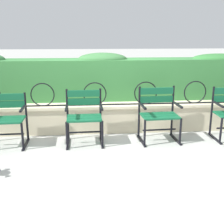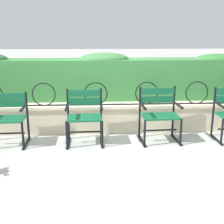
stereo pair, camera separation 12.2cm
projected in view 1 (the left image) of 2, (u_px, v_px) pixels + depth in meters
The scene contains 7 objects.
ground_plane at pixel (112, 145), 4.70m from camera, with size 60.00×60.00×0.00m, color #ADADA8.
stone_wall at pixel (109, 117), 5.34m from camera, with size 7.52×0.41×0.51m.
iron_arch_fence at pixel (97, 95), 5.14m from camera, with size 6.98×0.02×0.42m.
hedge_row at pixel (106, 77), 5.64m from camera, with size 7.37×0.64×0.90m.
park_chair_leftmost at pixel (6, 117), 4.64m from camera, with size 0.63×0.54×0.83m.
park_chair_centre_left at pixel (84, 115), 4.74m from camera, with size 0.61×0.53×0.88m.
park_chair_centre_right at pixel (159, 113), 4.85m from camera, with size 0.66×0.55×0.90m.
Camera 1 is at (-0.36, -4.38, 1.77)m, focal length 46.32 mm.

